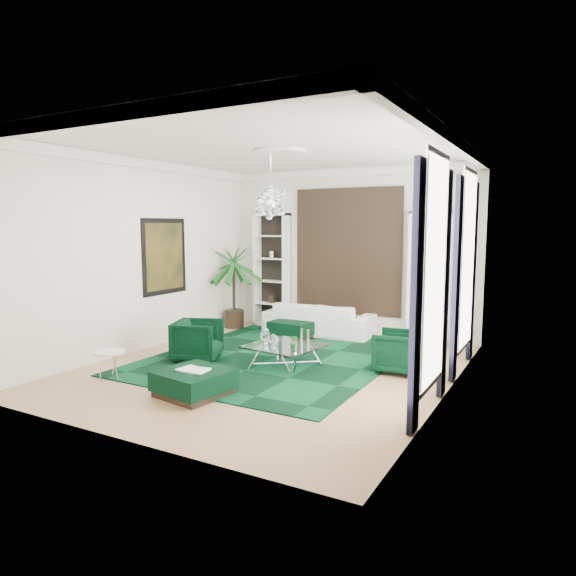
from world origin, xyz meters
The scene contains 30 objects.
floor centered at (0.00, 0.00, -0.01)m, with size 6.00×7.00×0.02m, color tan.
ceiling centered at (0.00, 0.00, 3.81)m, with size 6.00×7.00×0.02m, color white.
wall_back centered at (0.00, 3.51, 1.90)m, with size 6.00×0.02×3.80m, color silver.
wall_front centered at (0.00, -3.51, 1.90)m, with size 6.00×0.02×3.80m, color silver.
wall_left centered at (-3.01, 0.00, 1.90)m, with size 0.02×7.00×3.80m, color silver.
wall_right centered at (3.01, 0.00, 1.90)m, with size 0.02×7.00×3.80m, color silver.
crown_molding centered at (0.00, 0.00, 3.70)m, with size 6.00×7.00×0.18m, color white, non-canonical shape.
ceiling_medallion centered at (0.00, 0.30, 3.77)m, with size 0.90×0.90×0.05m, color white.
tapestry centered at (0.00, 3.46, 1.90)m, with size 2.50×0.06×2.80m, color black.
shelving_left centered at (-1.95, 3.31, 1.40)m, with size 0.90×0.38×2.80m, color white, non-canonical shape.
shelving_right centered at (1.95, 3.31, 1.40)m, with size 0.90×0.38×2.80m, color white, non-canonical shape.
painting centered at (-2.97, 0.60, 1.85)m, with size 0.04×1.30×1.60m, color black.
window_near centered at (2.99, -0.90, 1.90)m, with size 0.03×1.10×2.90m, color white.
curtain_near_a centered at (2.96, -1.68, 1.65)m, with size 0.07×0.30×3.25m, color black.
curtain_near_b centered at (2.96, -0.12, 1.65)m, with size 0.07×0.30×3.25m, color black.
window_far centered at (2.99, 1.50, 1.90)m, with size 0.03×1.10×2.90m, color white.
curtain_far_a centered at (2.96, 0.72, 1.65)m, with size 0.07×0.30×3.25m, color black.
curtain_far_b centered at (2.96, 2.28, 1.65)m, with size 0.07×0.30×3.25m, color black.
rug centered at (-0.28, 0.57, 0.01)m, with size 4.20×5.00×0.02m, color black.
sofa centered at (-0.46, 2.91, 0.36)m, with size 2.49×0.97×0.73m, color white.
armchair_left centered at (-1.46, -0.24, 0.38)m, with size 0.81×0.83×0.76m, color black.
armchair_right centered at (2.04, 0.78, 0.36)m, with size 0.77×0.79×0.72m, color black.
coffee_table centered at (0.20, 0.13, 0.20)m, with size 1.18×1.18×0.41m, color white, non-canonical shape.
ottoman_side centered at (-0.79, 2.30, 0.20)m, with size 0.88×0.88×0.39m, color black.
ottoman_front centered at (-0.25, -1.84, 0.19)m, with size 0.95×0.95×0.38m, color black.
book centered at (-0.25, -1.84, 0.40)m, with size 0.46×0.31×0.03m, color white.
side_table centered at (-1.91, -1.92, 0.24)m, with size 0.49×0.49×0.48m, color white.
palm centered at (-2.65, 2.66, 1.31)m, with size 1.63×1.63×2.61m, color #19591E, non-canonical shape.
chandelier centered at (-0.10, 0.14, 2.85)m, with size 0.76×0.76×0.69m, color white, non-canonical shape.
table_plant centered at (0.49, -0.12, 0.53)m, with size 0.14×0.11×0.25m, color #19591E.
Camera 1 is at (4.49, -7.62, 2.50)m, focal length 32.00 mm.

